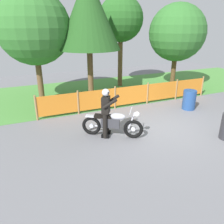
% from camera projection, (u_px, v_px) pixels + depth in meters
% --- Properties ---
extents(ground, '(24.00, 24.00, 0.02)m').
position_uv_depth(ground, '(163.00, 127.00, 8.46)').
color(ground, slate).
extents(grass_verge, '(24.00, 5.97, 0.01)m').
position_uv_depth(grass_verge, '(108.00, 90.00, 13.19)').
color(grass_verge, '#4C8C3D').
rests_on(grass_verge, ground).
extents(barrier_fence, '(8.69, 0.08, 1.05)m').
position_uv_depth(barrier_fence, '(132.00, 95.00, 10.45)').
color(barrier_fence, '#997547').
rests_on(barrier_fence, ground).
extents(tree_leftmost, '(3.38, 3.38, 5.17)m').
position_uv_depth(tree_leftmost, '(34.00, 28.00, 10.16)').
color(tree_leftmost, brown).
rests_on(tree_leftmost, ground).
extents(tree_near_left, '(2.98, 2.98, 5.81)m').
position_uv_depth(tree_near_left, '(88.00, 13.00, 10.15)').
color(tree_near_left, brown).
rests_on(tree_near_left, ground).
extents(tree_near_right, '(2.59, 2.59, 5.23)m').
position_uv_depth(tree_near_right, '(121.00, 19.00, 12.80)').
color(tree_near_right, brown).
rests_on(tree_near_right, ground).
extents(tree_rightmost, '(3.18, 3.18, 4.79)m').
position_uv_depth(tree_rightmost, '(177.00, 33.00, 12.61)').
color(tree_rightmost, brown).
rests_on(tree_rightmost, ground).
extents(motorcycle_lead, '(1.83, 1.28, 1.01)m').
position_uv_depth(motorcycle_lead, '(112.00, 123.00, 7.58)').
color(motorcycle_lead, black).
rests_on(motorcycle_lead, ground).
extents(rider_lead, '(0.73, 0.72, 1.69)m').
position_uv_depth(rider_lead, '(106.00, 111.00, 7.46)').
color(rider_lead, black).
rests_on(rider_lead, ground).
extents(spare_drum, '(0.58, 0.58, 0.88)m').
position_uv_depth(spare_drum, '(189.00, 100.00, 10.11)').
color(spare_drum, navy).
rests_on(spare_drum, ground).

